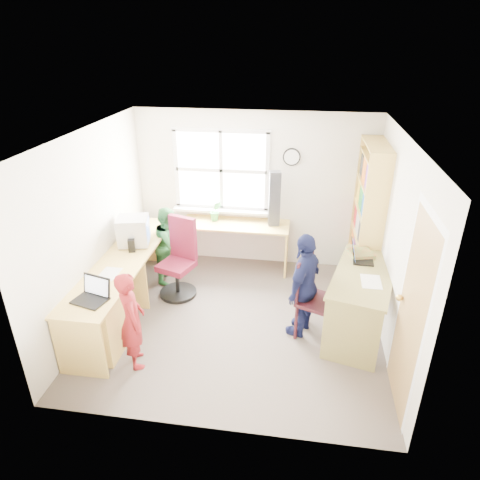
{
  "coord_description": "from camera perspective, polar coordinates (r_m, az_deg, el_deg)",
  "views": [
    {
      "loc": [
        0.7,
        -4.49,
        3.37
      ],
      "look_at": [
        0.0,
        0.25,
        1.05
      ],
      "focal_mm": 32.0,
      "sensor_mm": 36.0,
      "label": 1
    }
  ],
  "objects": [
    {
      "name": "crt_monitor",
      "position": [
        5.99,
        -14.01,
        1.18
      ],
      "size": [
        0.47,
        0.44,
        0.4
      ],
      "rotation": [
        0.0,
        0.0,
        0.23
      ],
      "color": "silver",
      "rests_on": "l_desk"
    },
    {
      "name": "laptop_left",
      "position": [
        4.96,
        -19.04,
        -6.88
      ],
      "size": [
        0.42,
        0.38,
        0.24
      ],
      "rotation": [
        0.0,
        0.0,
        -0.26
      ],
      "color": "black",
      "rests_on": "l_desk"
    },
    {
      "name": "swivel_chair",
      "position": [
        6.05,
        -8.07,
        -2.96
      ],
      "size": [
        0.66,
        0.66,
        1.12
      ],
      "rotation": [
        0.0,
        0.0,
        -0.33
      ],
      "color": "black",
      "rests_on": "ground"
    },
    {
      "name": "speaker_b",
      "position": [
        6.27,
        -12.75,
        1.39
      ],
      "size": [
        0.12,
        0.12,
        0.19
      ],
      "rotation": [
        0.0,
        0.0,
        0.3
      ],
      "color": "black",
      "rests_on": "l_desk"
    },
    {
      "name": "wooden_chair",
      "position": [
        5.21,
        9.71,
        -7.21
      ],
      "size": [
        0.59,
        0.59,
        1.04
      ],
      "rotation": [
        0.0,
        0.0,
        -0.39
      ],
      "color": "#371218",
      "rests_on": "ground"
    },
    {
      "name": "paper_b",
      "position": [
        5.11,
        17.08,
        -5.32
      ],
      "size": [
        0.23,
        0.32,
        0.0
      ],
      "rotation": [
        0.0,
        0.0,
        -0.02
      ],
      "color": "silver",
      "rests_on": "right_desk"
    },
    {
      "name": "laptop_right",
      "position": [
        5.53,
        15.57,
        -1.99
      ],
      "size": [
        0.29,
        0.35,
        0.23
      ],
      "rotation": [
        0.0,
        0.0,
        1.53
      ],
      "color": "black",
      "rests_on": "right_desk"
    },
    {
      "name": "speaker_a",
      "position": [
        5.84,
        -14.26,
        -0.72
      ],
      "size": [
        0.11,
        0.11,
        0.17
      ],
      "rotation": [
        0.0,
        0.0,
        0.32
      ],
      "color": "black",
      "rests_on": "l_desk"
    },
    {
      "name": "person_red",
      "position": [
        4.84,
        -14.22,
        -10.31
      ],
      "size": [
        0.45,
        0.5,
        1.16
      ],
      "primitive_type": "imported",
      "rotation": [
        0.0,
        0.0,
        2.07
      ],
      "color": "maroon",
      "rests_on": "ground"
    },
    {
      "name": "game_box",
      "position": [
        5.64,
        15.8,
        -1.75
      ],
      "size": [
        0.35,
        0.35,
        0.06
      ],
      "rotation": [
        0.0,
        0.0,
        0.28
      ],
      "color": "red",
      "rests_on": "right_desk"
    },
    {
      "name": "potted_plant",
      "position": [
        6.59,
        -3.28,
        3.88
      ],
      "size": [
        0.21,
        0.19,
        0.32
      ],
      "primitive_type": "imported",
      "rotation": [
        0.0,
        0.0,
        0.3
      ],
      "color": "#317C3A",
      "rests_on": "l_desk"
    },
    {
      "name": "bookshelf",
      "position": [
        6.22,
        16.53,
        2.35
      ],
      "size": [
        0.3,
        1.02,
        2.1
      ],
      "color": "#FBCF64",
      "rests_on": "ground"
    },
    {
      "name": "paper_a",
      "position": [
        5.42,
        -17.05,
        -4.32
      ],
      "size": [
        0.23,
        0.32,
        0.0
      ],
      "rotation": [
        0.0,
        0.0,
        -0.03
      ],
      "color": "silver",
      "rests_on": "l_desk"
    },
    {
      "name": "person_green",
      "position": [
        6.36,
        -9.39,
        -0.6
      ],
      "size": [
        0.47,
        0.59,
        1.15
      ],
      "primitive_type": "imported",
      "rotation": [
        0.0,
        0.0,
        1.5
      ],
      "color": "#2A6930",
      "rests_on": "ground"
    },
    {
      "name": "room",
      "position": [
        5.12,
        -0.13,
        0.94
      ],
      "size": [
        3.64,
        3.44,
        2.44
      ],
      "color": "#4F463E",
      "rests_on": "ground"
    },
    {
      "name": "l_desk",
      "position": [
        5.5,
        -14.55,
        -7.12
      ],
      "size": [
        2.38,
        2.95,
        0.75
      ],
      "color": "#FBCF64",
      "rests_on": "ground"
    },
    {
      "name": "cd_tower",
      "position": [
        6.37,
        4.61,
        5.51
      ],
      "size": [
        0.19,
        0.17,
        0.83
      ],
      "rotation": [
        0.0,
        0.0,
        0.18
      ],
      "color": "black",
      "rests_on": "l_desk"
    },
    {
      "name": "person_navy",
      "position": [
        5.18,
        8.55,
        -5.95
      ],
      "size": [
        0.59,
        0.85,
        1.34
      ],
      "primitive_type": "imported",
      "rotation": [
        0.0,
        0.0,
        -1.95
      ],
      "color": "#161B46",
      "rests_on": "ground"
    },
    {
      "name": "right_desk",
      "position": [
        5.38,
        15.98,
        -6.34
      ],
      "size": [
        0.99,
        1.54,
        0.82
      ],
      "rotation": [
        0.0,
        0.0,
        -0.25
      ],
      "color": "olive",
      "rests_on": "ground"
    }
  ]
}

